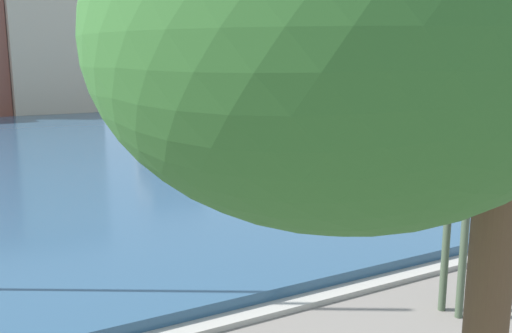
# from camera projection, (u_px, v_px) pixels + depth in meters

# --- Properties ---
(harbor_water) EXTENTS (77.27, 40.72, 0.38)m
(harbor_water) POSITION_uv_depth(u_px,v_px,m) (76.00, 155.00, 29.43)
(harbor_water) COLOR #2D5170
(harbor_water) RESTS_ON ground
(quay_edge_coping) EXTENTS (77.27, 0.50, 0.12)m
(quay_edge_coping) POSITION_uv_depth(u_px,v_px,m) (281.00, 307.00, 11.81)
(quay_edge_coping) COLOR #ADA89E
(quay_edge_coping) RESTS_ON ground
(giraffe_statue) EXTENTS (2.68, 0.84, 4.68)m
(giraffe_statue) POSITION_uv_depth(u_px,v_px,m) (469.00, 200.00, 11.43)
(giraffe_statue) COLOR #3D4C38
(giraffe_statue) RESTS_ON ground
(sailboat_green) EXTENTS (3.21, 7.96, 6.77)m
(sailboat_green) POSITION_uv_depth(u_px,v_px,m) (204.00, 143.00, 31.52)
(sailboat_green) COLOR #236B42
(sailboat_green) RESTS_ON ground
(sailboat_yellow) EXTENTS (3.45, 6.43, 6.02)m
(sailboat_yellow) POSITION_uv_depth(u_px,v_px,m) (319.00, 131.00, 36.74)
(sailboat_yellow) COLOR gold
(sailboat_yellow) RESTS_ON ground
(sailboat_teal) EXTENTS (3.72, 9.28, 7.36)m
(sailboat_teal) POSITION_uv_depth(u_px,v_px,m) (505.00, 181.00, 21.76)
(sailboat_teal) COLOR teal
(sailboat_teal) RESTS_ON ground
(sailboat_orange) EXTENTS (3.60, 6.31, 5.98)m
(sailboat_orange) POSITION_uv_depth(u_px,v_px,m) (180.00, 117.00, 44.03)
(sailboat_orange) COLOR orange
(sailboat_orange) RESTS_ON ground
(shade_tree) EXTENTS (5.76, 3.47, 7.04)m
(shade_tree) POSITION_uv_depth(u_px,v_px,m) (467.00, 9.00, 4.27)
(shade_tree) COLOR brown
(shade_tree) RESTS_ON ground
(townhouse_tall_gabled) EXTENTS (7.46, 7.33, 12.48)m
(townhouse_tall_gabled) POSITION_uv_depth(u_px,v_px,m) (50.00, 45.00, 50.21)
(townhouse_tall_gabled) COLOR #C6B293
(townhouse_tall_gabled) RESTS_ON ground
(townhouse_corner_house) EXTENTS (5.65, 5.11, 10.52)m
(townhouse_corner_house) POSITION_uv_depth(u_px,v_px,m) (166.00, 56.00, 55.03)
(townhouse_corner_house) COLOR gray
(townhouse_corner_house) RESTS_ON ground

